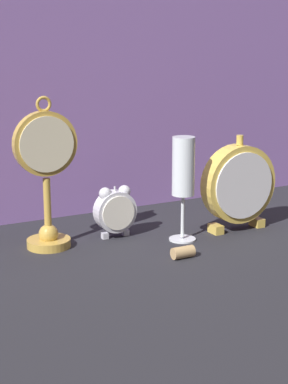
{
  "coord_description": "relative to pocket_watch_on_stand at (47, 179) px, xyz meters",
  "views": [
    {
      "loc": [
        -0.56,
        -0.99,
        0.4
      ],
      "look_at": [
        0.0,
        0.08,
        0.1
      ],
      "focal_mm": 60.0,
      "sensor_mm": 36.0,
      "label": 1
    }
  ],
  "objects": [
    {
      "name": "mantel_clock_silver",
      "position": [
        0.39,
        -0.08,
        -0.04
      ],
      "size": [
        0.16,
        0.04,
        0.2
      ],
      "color": "gold",
      "rests_on": "ground_plane"
    },
    {
      "name": "wine_cork",
      "position": [
        0.2,
        -0.17,
        -0.12
      ],
      "size": [
        0.04,
        0.02,
        0.02
      ],
      "primitive_type": "cylinder",
      "rotation": [
        0.0,
        1.57,
        0.0
      ],
      "color": "tan",
      "rests_on": "ground_plane"
    },
    {
      "name": "ground_plane",
      "position": [
        0.18,
        -0.14,
        -0.13
      ],
      "size": [
        4.0,
        4.0,
        0.0
      ],
      "primitive_type": "plane",
      "color": "#232328"
    },
    {
      "name": "champagne_flute",
      "position": [
        0.25,
        -0.08,
        0.0
      ],
      "size": [
        0.05,
        0.05,
        0.21
      ],
      "color": "silver",
      "rests_on": "ground_plane"
    },
    {
      "name": "alarm_clock_twin_bell",
      "position": [
        0.14,
        -0.0,
        -0.08
      ],
      "size": [
        0.08,
        0.03,
        0.11
      ],
      "color": "silver",
      "rests_on": "ground_plane"
    },
    {
      "name": "pocket_watch_on_stand",
      "position": [
        0.0,
        0.0,
        0.0
      ],
      "size": [
        0.12,
        0.08,
        0.29
      ],
      "color": "gold",
      "rests_on": "ground_plane"
    },
    {
      "name": "fabric_backdrop_drape",
      "position": [
        0.18,
        0.19,
        0.18
      ],
      "size": [
        1.34,
        0.01,
        0.62
      ],
      "primitive_type": "cube",
      "color": "#8460A8",
      "rests_on": "ground_plane"
    }
  ]
}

